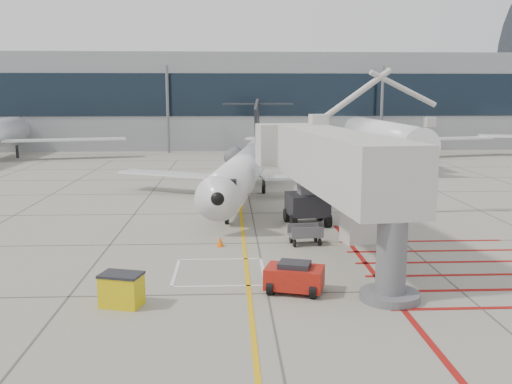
{
  "coord_description": "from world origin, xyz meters",
  "views": [
    {
      "loc": [
        -1.51,
        -26.13,
        7.99
      ],
      "look_at": [
        0.0,
        6.0,
        2.5
      ],
      "focal_mm": 40.0,
      "sensor_mm": 36.0,
      "label": 1
    }
  ],
  "objects_px": {
    "jet_bridge": "(339,174)",
    "spill_bin": "(122,290)",
    "pushback_tug": "(294,276)",
    "regional_jet": "(240,154)"
  },
  "relations": [
    {
      "from": "regional_jet",
      "to": "spill_bin",
      "type": "distance_m",
      "value": 21.25
    },
    {
      "from": "jet_bridge",
      "to": "spill_bin",
      "type": "relative_size",
      "value": 13.58
    },
    {
      "from": "pushback_tug",
      "to": "spill_bin",
      "type": "bearing_deg",
      "value": -153.04
    },
    {
      "from": "spill_bin",
      "to": "jet_bridge",
      "type": "bearing_deg",
      "value": 51.83
    },
    {
      "from": "pushback_tug",
      "to": "jet_bridge",
      "type": "bearing_deg",
      "value": 80.51
    },
    {
      "from": "pushback_tug",
      "to": "spill_bin",
      "type": "height_order",
      "value": "pushback_tug"
    },
    {
      "from": "spill_bin",
      "to": "regional_jet",
      "type": "bearing_deg",
      "value": 91.92
    },
    {
      "from": "regional_jet",
      "to": "spill_bin",
      "type": "height_order",
      "value": "regional_jet"
    },
    {
      "from": "pushback_tug",
      "to": "regional_jet",
      "type": "bearing_deg",
      "value": 112.23
    },
    {
      "from": "pushback_tug",
      "to": "spill_bin",
      "type": "distance_m",
      "value": 6.89
    }
  ]
}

